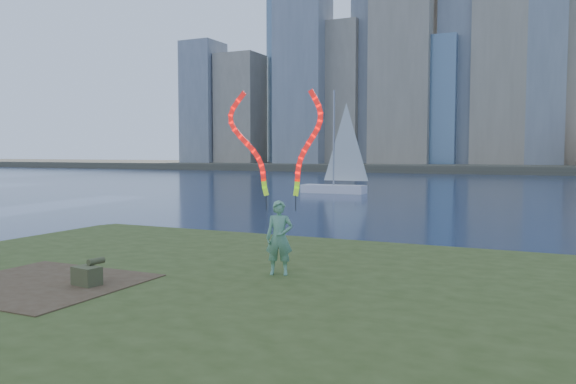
% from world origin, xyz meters
% --- Properties ---
extents(ground, '(320.00, 320.00, 0.00)m').
position_xyz_m(ground, '(0.00, 0.00, 0.00)').
color(ground, '#1A2742').
rests_on(ground, ground).
extents(grassy_knoll, '(20.00, 18.00, 0.80)m').
position_xyz_m(grassy_knoll, '(0.00, -2.30, 0.34)').
color(grassy_knoll, '#384719').
rests_on(grassy_knoll, ground).
extents(dirt_patch, '(3.20, 3.00, 0.02)m').
position_xyz_m(dirt_patch, '(-2.20, -3.20, 0.81)').
color(dirt_patch, '#47331E').
rests_on(dirt_patch, grassy_knoll).
extents(far_shore, '(320.00, 40.00, 1.20)m').
position_xyz_m(far_shore, '(0.00, 95.00, 0.60)').
color(far_shore, '#484335').
rests_on(far_shore, ground).
extents(woman_with_ribbons, '(1.87, 0.66, 3.83)m').
position_xyz_m(woman_with_ribbons, '(1.30, -0.66, 2.26)').
color(woman_with_ribbons, '#1C7739').
rests_on(woman_with_ribbons, grassy_knoll).
extents(canvas_bag, '(0.52, 0.59, 0.46)m').
position_xyz_m(canvas_bag, '(-1.35, -2.95, 0.99)').
color(canvas_bag, '#404524').
rests_on(canvas_bag, grassy_knoll).
extents(sailboat, '(5.27, 1.63, 7.99)m').
position_xyz_m(sailboat, '(-8.90, 30.66, 1.37)').
color(sailboat, white).
rests_on(sailboat, ground).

